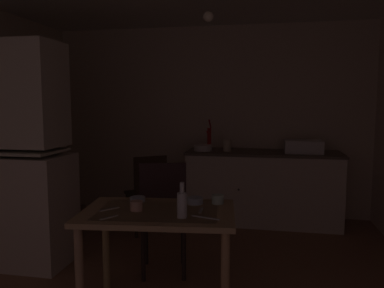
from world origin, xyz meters
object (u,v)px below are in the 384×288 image
mixing_bowl_counter (203,148)px  chair_far_side (164,217)px  teacup_mint (218,199)px  glass_bottle (182,204)px  serving_bowl_wide (195,200)px  chair_by_counter (147,191)px  hand_pump (209,137)px  hutch_cabinet (12,162)px  dining_table (158,226)px  sink_basin (303,146)px

mixing_bowl_counter → chair_far_side: size_ratio=0.23×
teacup_mint → glass_bottle: glass_bottle is taller
chair_far_side → serving_bowl_wide: size_ratio=8.51×
chair_far_side → teacup_mint: (0.50, -0.30, 0.26)m
teacup_mint → serving_bowl_wide: bearing=-168.2°
chair_by_counter → serving_bowl_wide: 1.60m
hand_pump → chair_by_counter: bearing=-131.8°
hutch_cabinet → chair_by_counter: (0.98, 0.99, -0.47)m
hutch_cabinet → mixing_bowl_counter: bearing=45.8°
chair_by_counter → mixing_bowl_counter: bearing=47.0°
dining_table → chair_far_side: chair_far_side is taller
hutch_cabinet → sink_basin: 3.20m
dining_table → teacup_mint: 0.49m
dining_table → chair_by_counter: 1.69m
hand_pump → mixing_bowl_counter: 0.17m
hand_pump → dining_table: 2.30m
sink_basin → teacup_mint: (-0.80, -1.96, -0.19)m
sink_basin → chair_by_counter: (-1.77, -0.64, -0.49)m
dining_table → hand_pump: bearing=89.3°
serving_bowl_wide → teacup_mint: teacup_mint is taller
mixing_bowl_counter → dining_table: bearing=-89.1°
hand_pump → mixing_bowl_counter: size_ratio=1.70×
hand_pump → sink_basin: bearing=-2.2°
hand_pump → teacup_mint: hand_pump is taller
mixing_bowl_counter → serving_bowl_wide: mixing_bowl_counter is taller
hutch_cabinet → dining_table: 1.71m
mixing_bowl_counter → glass_bottle: 2.31m
chair_by_counter → serving_bowl_wide: chair_by_counter is taller
chair_by_counter → glass_bottle: bearing=-65.4°
mixing_bowl_counter → hand_pump: bearing=56.3°
chair_far_side → mixing_bowl_counter: bearing=87.1°
hand_pump → teacup_mint: 2.06m
dining_table → chair_far_side: bearing=101.5°
mixing_bowl_counter → glass_bottle: (0.23, -2.30, -0.09)m
hutch_cabinet → mixing_bowl_counter: hutch_cabinet is taller
chair_by_counter → dining_table: bearing=-69.8°
mixing_bowl_counter → glass_bottle: glass_bottle is taller
dining_table → chair_far_side: 0.58m
sink_basin → serving_bowl_wide: (-0.96, -2.00, -0.20)m
serving_bowl_wide → glass_bottle: (-0.02, -0.35, 0.07)m
dining_table → serving_bowl_wide: size_ratio=9.49×
hand_pump → teacup_mint: (0.36, -2.01, -0.28)m
glass_bottle → sink_basin: bearing=67.3°
dining_table → mixing_bowl_counter: bearing=90.9°
hand_pump → glass_bottle: bearing=-85.9°
hand_pump → serving_bowl_wide: 2.07m
mixing_bowl_counter → serving_bowl_wide: bearing=-82.5°
mixing_bowl_counter → dining_table: size_ratio=0.20×
serving_bowl_wide → glass_bottle: glass_bottle is taller
teacup_mint → chair_far_side: bearing=148.7°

